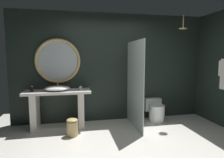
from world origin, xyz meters
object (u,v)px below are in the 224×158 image
Objects in this scene: soap_dispenser at (32,89)px; round_wall_mirror at (58,61)px; tumbler_cup at (81,88)px; waste_bin at (72,127)px; vessel_sink at (57,88)px; rain_shower_head at (183,27)px; toilet at (155,110)px.

soap_dispenser is 0.84m from round_wall_mirror.
round_wall_mirror is at bearing 148.40° from tumbler_cup.
soap_dispenser is 1.20m from waste_bin.
waste_bin is at bearing -59.70° from vessel_sink.
vessel_sink is 0.52m from soap_dispenser.
vessel_sink is at bearing 175.06° from rain_shower_head.
waste_bin is at bearing -173.52° from rain_shower_head.
round_wall_mirror is 1.54m from waste_bin.
waste_bin is at bearing -111.72° from tumbler_cup.
soap_dispenser is (-1.02, 0.03, 0.01)m from tumbler_cup.
round_wall_mirror is at bearing 169.85° from rain_shower_head.
tumbler_cup is 0.83m from round_wall_mirror.
rain_shower_head is at bearing -4.94° from vessel_sink.
soap_dispenser is at bearing 178.38° from tumbler_cup.
tumbler_cup is at bearing -31.60° from round_wall_mirror.
rain_shower_head reaches higher than round_wall_mirror.
round_wall_mirror reaches higher than soap_dispenser.
waste_bin is (-2.01, -0.55, -0.07)m from toilet.
tumbler_cup is 0.70× the size of soap_dispenser.
toilet is (1.82, 0.07, -0.62)m from tumbler_cup.
soap_dispenser is at bearing -178.46° from vessel_sink.
rain_shower_head reaches higher than tumbler_cup.
rain_shower_head is 3.26m from waste_bin.
vessel_sink is at bearing 1.54° from soap_dispenser.
waste_bin is (0.83, -0.52, -0.71)m from soap_dispenser.
rain_shower_head reaches higher than vessel_sink.
waste_bin is at bearing -69.37° from round_wall_mirror.
round_wall_mirror is (0.01, 0.26, 0.59)m from vessel_sink.
toilet is at bearing 0.63° from vessel_sink.
round_wall_mirror reaches higher than vessel_sink.
round_wall_mirror is 1.76× the size of toilet.
tumbler_cup is 2.69m from rain_shower_head.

